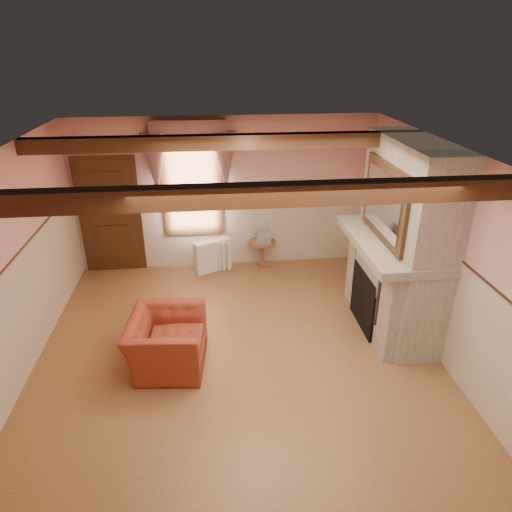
{
  "coord_description": "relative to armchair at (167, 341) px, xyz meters",
  "views": [
    {
      "loc": [
        -0.29,
        -5.08,
        3.94
      ],
      "look_at": [
        0.33,
        0.8,
        1.15
      ],
      "focal_mm": 32.0,
      "sensor_mm": 36.0,
      "label": 1
    }
  ],
  "objects": [
    {
      "name": "floor",
      "position": [
        0.94,
        0.02,
        -0.36
      ],
      "size": [
        5.5,
        6.0,
        0.01
      ],
      "primitive_type": "cube",
      "color": "brown",
      "rests_on": "ground"
    },
    {
      "name": "ceiling",
      "position": [
        0.94,
        0.02,
        2.44
      ],
      "size": [
        5.5,
        6.0,
        0.01
      ],
      "primitive_type": "cube",
      "color": "silver",
      "rests_on": "wall_back"
    },
    {
      "name": "wall_back",
      "position": [
        0.94,
        3.02,
        1.04
      ],
      "size": [
        5.5,
        0.02,
        2.8
      ],
      "primitive_type": "cube",
      "color": "pink",
      "rests_on": "floor"
    },
    {
      "name": "wall_front",
      "position": [
        0.94,
        -2.98,
        1.04
      ],
      "size": [
        5.5,
        0.02,
        2.8
      ],
      "primitive_type": "cube",
      "color": "pink",
      "rests_on": "floor"
    },
    {
      "name": "wall_left",
      "position": [
        -1.81,
        0.02,
        1.04
      ],
      "size": [
        0.02,
        6.0,
        2.8
      ],
      "primitive_type": "cube",
      "color": "pink",
      "rests_on": "floor"
    },
    {
      "name": "wall_right",
      "position": [
        3.69,
        0.02,
        1.04
      ],
      "size": [
        0.02,
        6.0,
        2.8
      ],
      "primitive_type": "cube",
      "color": "pink",
      "rests_on": "floor"
    },
    {
      "name": "wainscot",
      "position": [
        0.94,
        0.02,
        0.39
      ],
      "size": [
        5.5,
        6.0,
        1.5
      ],
      "primitive_type": null,
      "color": "beige",
      "rests_on": "floor"
    },
    {
      "name": "chair_rail",
      "position": [
        0.94,
        0.02,
        1.14
      ],
      "size": [
        5.5,
        6.0,
        0.08
      ],
      "primitive_type": null,
      "color": "black",
      "rests_on": "wainscot"
    },
    {
      "name": "firebox",
      "position": [
        2.94,
        0.62,
        0.09
      ],
      "size": [
        0.2,
        0.95,
        0.9
      ],
      "primitive_type": "cube",
      "color": "black",
      "rests_on": "floor"
    },
    {
      "name": "armchair",
      "position": [
        0.0,
        0.0,
        0.0
      ],
      "size": [
        1.06,
        1.18,
        0.71
      ],
      "primitive_type": "imported",
      "rotation": [
        0.0,
        0.0,
        1.48
      ],
      "color": "maroon",
      "rests_on": "floor"
    },
    {
      "name": "side_table",
      "position": [
        1.59,
        2.72,
        -0.08
      ],
      "size": [
        0.64,
        0.64,
        0.55
      ],
      "primitive_type": "cylinder",
      "rotation": [
        0.0,
        0.0,
        0.29
      ],
      "color": "brown",
      "rests_on": "floor"
    },
    {
      "name": "book_stack",
      "position": [
        1.62,
        2.74,
        0.29
      ],
      "size": [
        0.27,
        0.32,
        0.2
      ],
      "primitive_type": "cube",
      "rotation": [
        0.0,
        0.0,
        -0.02
      ],
      "color": "#B7AD8C",
      "rests_on": "side_table"
    },
    {
      "name": "radiator",
      "position": [
        0.66,
        2.72,
        -0.06
      ],
      "size": [
        0.71,
        0.45,
        0.6
      ],
      "primitive_type": "cube",
      "rotation": [
        0.0,
        0.0,
        0.41
      ],
      "color": "white",
      "rests_on": "floor"
    },
    {
      "name": "bowl",
      "position": [
        3.18,
        0.83,
        1.1
      ],
      "size": [
        0.33,
        0.33,
        0.08
      ],
      "primitive_type": "imported",
      "color": "brown",
      "rests_on": "mantel"
    },
    {
      "name": "mantel_clock",
      "position": [
        3.18,
        1.27,
        1.16
      ],
      "size": [
        0.14,
        0.24,
        0.2
      ],
      "primitive_type": "cube",
      "color": "black",
      "rests_on": "mantel"
    },
    {
      "name": "oil_lamp",
      "position": [
        3.18,
        1.07,
        1.2
      ],
      "size": [
        0.11,
        0.11,
        0.28
      ],
      "primitive_type": "cylinder",
      "color": "gold",
      "rests_on": "mantel"
    },
    {
      "name": "candle_red",
      "position": [
        3.18,
        -0.14,
        1.14
      ],
      "size": [
        0.06,
        0.06,
        0.16
      ],
      "primitive_type": "cylinder",
      "color": "#AB1519",
      "rests_on": "mantel"
    },
    {
      "name": "jar_yellow",
      "position": [
        3.18,
        -0.01,
        1.12
      ],
      "size": [
        0.06,
        0.06,
        0.12
      ],
      "primitive_type": "cylinder",
      "color": "gold",
      "rests_on": "mantel"
    },
    {
      "name": "fireplace",
      "position": [
        3.36,
        0.62,
        1.04
      ],
      "size": [
        0.85,
        2.0,
        2.8
      ],
      "primitive_type": "cube",
      "color": "gray",
      "rests_on": "floor"
    },
    {
      "name": "mantel",
      "position": [
        3.18,
        0.62,
        1.0
      ],
      "size": [
        1.05,
        2.05,
        0.12
      ],
      "primitive_type": "cube",
      "color": "gray",
      "rests_on": "fireplace"
    },
    {
      "name": "overmantel_mirror",
      "position": [
        3.0,
        0.62,
        1.61
      ],
      "size": [
        0.06,
        1.44,
        1.04
      ],
      "primitive_type": "cube",
      "color": "silver",
      "rests_on": "fireplace"
    },
    {
      "name": "door",
      "position": [
        -1.16,
        2.96,
        0.69
      ],
      "size": [
        1.1,
        0.1,
        2.1
      ],
      "primitive_type": "cube",
      "color": "black",
      "rests_on": "floor"
    },
    {
      "name": "window",
      "position": [
        0.34,
        2.99,
        1.29
      ],
      "size": [
        1.06,
        0.08,
        2.02
      ],
      "primitive_type": "cube",
      "color": "white",
      "rests_on": "wall_back"
    },
    {
      "name": "window_drapes",
      "position": [
        0.34,
        2.9,
        1.89
      ],
      "size": [
        1.3,
        0.14,
        1.4
      ],
      "primitive_type": "cube",
      "color": "gray",
      "rests_on": "wall_back"
    },
    {
      "name": "ceiling_beam_front",
      "position": [
        0.94,
        -1.18,
        2.34
      ],
      "size": [
        5.5,
        0.18,
        0.2
      ],
      "primitive_type": "cube",
      "color": "black",
      "rests_on": "ceiling"
    },
    {
      "name": "ceiling_beam_back",
      "position": [
        0.94,
        1.22,
        2.34
      ],
      "size": [
        5.5,
        0.18,
        0.2
      ],
      "primitive_type": "cube",
      "color": "black",
      "rests_on": "ceiling"
    }
  ]
}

